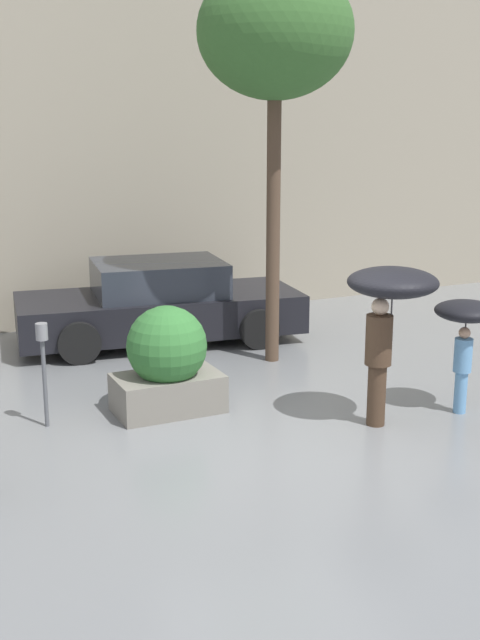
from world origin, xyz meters
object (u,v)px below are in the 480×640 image
at_px(person_adult, 390,299).
at_px(street_tree, 275,35).
at_px(parked_car_near, 159,304).
at_px(planter_box, 167,362).
at_px(parking_meter, 43,353).
at_px(person_child, 466,322).

bearing_deg(person_adult, street_tree, 105.55).
distance_m(parked_car_near, street_tree, 4.62).
bearing_deg(street_tree, person_adult, -90.22).
xyz_separation_m(planter_box, parked_car_near, (1.05, 3.21, -0.03)).
height_order(person_adult, street_tree, street_tree).
bearing_deg(parking_meter, street_tree, 19.27).
xyz_separation_m(person_child, parked_car_near, (-2.30, 4.76, -0.53)).
bearing_deg(planter_box, person_child, -24.82).
bearing_deg(parked_car_near, street_tree, -138.71).
relative_size(street_tree, parking_meter, 4.48).
height_order(planter_box, person_adult, person_adult).
xyz_separation_m(person_child, street_tree, (-1.13, 2.97, 3.56)).
xyz_separation_m(planter_box, street_tree, (2.22, 1.43, 4.06)).
bearing_deg(person_adult, parking_meter, 171.61).
relative_size(person_child, parked_car_near, 0.29).
xyz_separation_m(person_adult, parked_car_near, (-1.16, 4.74, -0.93)).
bearing_deg(parked_car_near, person_child, -146.14).
bearing_deg(parked_car_near, person_adult, -158.19).
height_order(person_child, street_tree, street_tree).
relative_size(planter_box, parked_car_near, 0.28).
relative_size(planter_box, person_child, 0.96).
distance_m(street_tree, parking_meter, 5.47).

